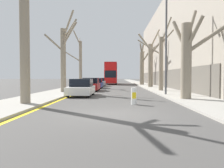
{
  "coord_description": "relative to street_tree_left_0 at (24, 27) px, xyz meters",
  "views": [
    {
      "loc": [
        0.28,
        -9.26,
        1.6
      ],
      "look_at": [
        -0.78,
        32.69,
        0.2
      ],
      "focal_mm": 35.0,
      "sensor_mm": 36.0,
      "label": 1
    }
  ],
  "objects": [
    {
      "name": "traffic_bollard",
      "position": [
        6.13,
        0.44,
        -3.86
      ],
      "size": [
        0.32,
        0.33,
        0.97
      ],
      "color": "white",
      "rests_on": "ground"
    },
    {
      "name": "street_tree_left_2",
      "position": [
        -0.26,
        19.51,
        -0.63
      ],
      "size": [
        2.39,
        4.55,
        7.77
      ],
      "color": "gray",
      "rests_on": "ground"
    },
    {
      "name": "ground_plane",
      "position": [
        4.91,
        -2.81,
        -4.34
      ],
      "size": [
        300.0,
        300.0,
        0.0
      ],
      "primitive_type": "plane",
      "color": "#4C4947"
    },
    {
      "name": "parked_car_2",
      "position": [
        2.16,
        18.48,
        -3.69
      ],
      "size": [
        1.8,
        4.52,
        1.37
      ],
      "color": "navy",
      "rests_on": "ground"
    },
    {
      "name": "sidewalk_left",
      "position": [
        -0.61,
        47.19,
        -4.28
      ],
      "size": [
        3.34,
        120.0,
        0.12
      ],
      "primitive_type": "cube",
      "color": "#A39E93",
      "rests_on": "ground"
    },
    {
      "name": "street_tree_left_1",
      "position": [
        -0.04,
        9.04,
        -0.67
      ],
      "size": [
        3.65,
        3.92,
        7.67
      ],
      "color": "gray",
      "rests_on": "ground"
    },
    {
      "name": "building_facade_right",
      "position": [
        17.09,
        24.34,
        2.35
      ],
      "size": [
        10.08,
        44.16,
        13.42
      ],
      "color": "#9E9384",
      "rests_on": "ground"
    },
    {
      "name": "double_decker_bus",
      "position": [
        3.84,
        35.13,
        -1.8
      ],
      "size": [
        2.49,
        10.55,
        4.5
      ],
      "color": "red",
      "rests_on": "ground"
    },
    {
      "name": "street_tree_right_0",
      "position": [
        9.9,
        2.76,
        -1.38
      ],
      "size": [
        3.35,
        2.63,
        6.36
      ],
      "color": "gray",
      "rests_on": "ground"
    },
    {
      "name": "parked_car_3",
      "position": [
        2.16,
        24.97,
        -3.68
      ],
      "size": [
        1.84,
        4.09,
        1.39
      ],
      "color": "#9EA3AD",
      "rests_on": "ground"
    },
    {
      "name": "street_tree_right_3",
      "position": [
        9.84,
        29.42,
        -0.77
      ],
      "size": [
        1.87,
        3.34,
        7.87
      ],
      "color": "gray",
      "rests_on": "ground"
    },
    {
      "name": "parked_car_1",
      "position": [
        2.16,
        12.72,
        -3.65
      ],
      "size": [
        1.85,
        4.23,
        1.47
      ],
      "color": "maroon",
      "rests_on": "ground"
    },
    {
      "name": "lamp_post",
      "position": [
        9.17,
        6.4,
        0.62
      ],
      "size": [
        1.4,
        0.2,
        8.99
      ],
      "color": "#4C4F54",
      "rests_on": "ground"
    },
    {
      "name": "sidewalk_right",
      "position": [
        10.43,
        47.19,
        -4.28
      ],
      "size": [
        3.34,
        120.0,
        0.12
      ],
      "primitive_type": "cube",
      "color": "#A39E93",
      "rests_on": "ground"
    },
    {
      "name": "street_tree_left_0",
      "position": [
        0.0,
        0.0,
        0.0
      ],
      "size": [
        2.12,
        4.21,
        9.34
      ],
      "color": "gray",
      "rests_on": "ground"
    },
    {
      "name": "parked_car_0",
      "position": [
        2.16,
        6.11,
        -3.67
      ],
      "size": [
        1.9,
        4.17,
        1.42
      ],
      "color": "silver",
      "rests_on": "ground"
    },
    {
      "name": "kerb_line_stripe",
      "position": [
        1.24,
        47.19,
        -4.34
      ],
      "size": [
        0.24,
        120.0,
        0.01
      ],
      "primitive_type": "cube",
      "color": "yellow",
      "rests_on": "ground"
    },
    {
      "name": "street_tree_right_2",
      "position": [
        10.13,
        20.1,
        -0.42
      ],
      "size": [
        4.67,
        4.03,
        8.88
      ],
      "color": "gray",
      "rests_on": "ground"
    },
    {
      "name": "street_tree_right_1",
      "position": [
        9.87,
        11.78,
        -0.9
      ],
      "size": [
        3.43,
        3.61,
        7.79
      ],
      "color": "gray",
      "rests_on": "ground"
    }
  ]
}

